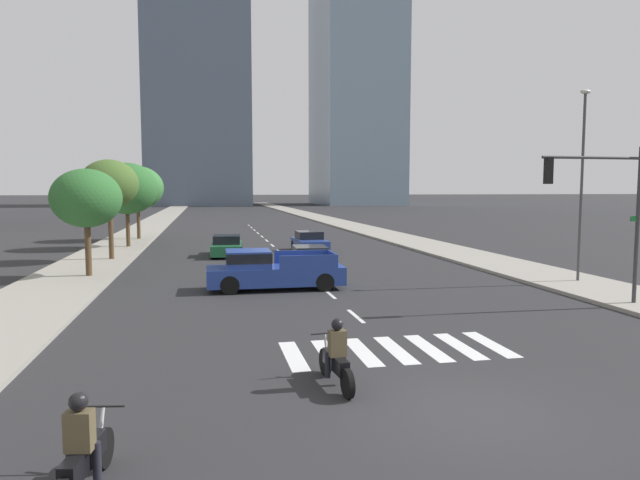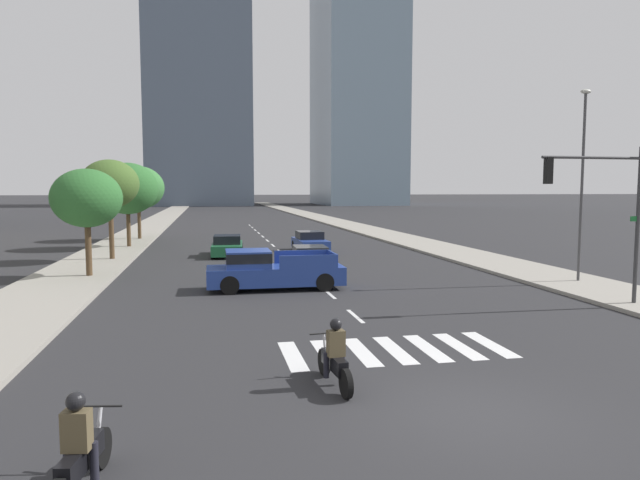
# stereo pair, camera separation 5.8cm
# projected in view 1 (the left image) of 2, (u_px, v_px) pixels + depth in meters

# --- Properties ---
(ground_plane) EXTENTS (800.00, 800.00, 0.00)m
(ground_plane) POSITION_uv_depth(u_px,v_px,m) (470.00, 413.00, 10.58)
(ground_plane) COLOR #28282B
(sidewalk_east) EXTENTS (4.00, 260.00, 0.15)m
(sidewalk_east) POSITION_uv_depth(u_px,v_px,m) (423.00, 244.00, 42.03)
(sidewalk_east) COLOR gray
(sidewalk_east) RESTS_ON ground
(sidewalk_west) EXTENTS (4.00, 260.00, 0.15)m
(sidewalk_west) POSITION_uv_depth(u_px,v_px,m) (112.00, 251.00, 37.69)
(sidewalk_west) COLOR gray
(sidewalk_west) RESTS_ON ground
(crosswalk_near) EXTENTS (5.85, 2.59, 0.01)m
(crosswalk_near) POSITION_uv_depth(u_px,v_px,m) (395.00, 350.00, 14.77)
(crosswalk_near) COLOR silver
(crosswalk_near) RESTS_ON ground
(lane_divider_center) EXTENTS (0.14, 50.00, 0.01)m
(lane_divider_center) POSITION_uv_depth(u_px,v_px,m) (272.00, 245.00, 42.10)
(lane_divider_center) COLOR silver
(lane_divider_center) RESTS_ON ground
(motorcycle_lead) EXTENTS (0.71, 2.12, 1.49)m
(motorcycle_lead) POSITION_uv_depth(u_px,v_px,m) (83.00, 454.00, 7.71)
(motorcycle_lead) COLOR black
(motorcycle_lead) RESTS_ON ground
(motorcycle_trailing) EXTENTS (0.70, 2.11, 1.49)m
(motorcycle_trailing) POSITION_uv_depth(u_px,v_px,m) (336.00, 359.00, 12.00)
(motorcycle_trailing) COLOR black
(motorcycle_trailing) RESTS_ON ground
(pickup_truck) EXTENTS (5.68, 2.06, 1.67)m
(pickup_truck) POSITION_uv_depth(u_px,v_px,m) (269.00, 270.00, 23.56)
(pickup_truck) COLOR navy
(pickup_truck) RESTS_ON ground
(sedan_white_0) EXTENTS (2.11, 4.71, 1.20)m
(sedan_white_0) POSITION_uv_depth(u_px,v_px,m) (310.00, 259.00, 29.49)
(sedan_white_0) COLOR silver
(sedan_white_0) RESTS_ON ground
(sedan_green_1) EXTENTS (2.12, 4.51, 1.32)m
(sedan_green_1) POSITION_uv_depth(u_px,v_px,m) (227.00, 246.00, 35.42)
(sedan_green_1) COLOR #1E6038
(sedan_green_1) RESTS_ON ground
(sedan_blue_2) EXTENTS (1.99, 4.27, 1.35)m
(sedan_blue_2) POSITION_uv_depth(u_px,v_px,m) (310.00, 242.00, 37.96)
(sedan_blue_2) COLOR navy
(sedan_blue_2) RESTS_ON ground
(traffic_signal_near) EXTENTS (4.12, 0.28, 5.52)m
(traffic_signal_near) POSITION_uv_depth(u_px,v_px,m) (603.00, 197.00, 19.55)
(traffic_signal_near) COLOR #333335
(traffic_signal_near) RESTS_ON sidewalk_east
(street_lamp_east) EXTENTS (0.50, 0.24, 8.33)m
(street_lamp_east) POSITION_uv_depth(u_px,v_px,m) (582.00, 172.00, 24.63)
(street_lamp_east) COLOR #3F3F42
(street_lamp_east) RESTS_ON sidewalk_east
(street_tree_nearest) EXTENTS (3.21, 3.21, 4.99)m
(street_tree_nearest) POSITION_uv_depth(u_px,v_px,m) (86.00, 198.00, 26.15)
(street_tree_nearest) COLOR #4C3823
(street_tree_nearest) RESTS_ON sidewalk_west
(street_tree_second) EXTENTS (3.28, 3.28, 5.74)m
(street_tree_second) POSITION_uv_depth(u_px,v_px,m) (109.00, 184.00, 32.44)
(street_tree_second) COLOR #4C3823
(street_tree_second) RESTS_ON sidewalk_west
(street_tree_third) EXTENTS (4.25, 4.25, 5.88)m
(street_tree_third) POSITION_uv_depth(u_px,v_px,m) (127.00, 189.00, 39.55)
(street_tree_third) COLOR #4C3823
(street_tree_third) RESTS_ON sidewalk_west
(street_tree_fourth) EXTENTS (4.14, 4.14, 5.90)m
(street_tree_fourth) POSITION_uv_depth(u_px,v_px,m) (138.00, 188.00, 45.82)
(street_tree_fourth) COLOR #4C3823
(street_tree_fourth) RESTS_ON sidewalk_west
(office_tower_left_skyline) EXTENTS (25.75, 21.08, 87.04)m
(office_tower_left_skyline) POSITION_uv_depth(u_px,v_px,m) (196.00, 34.00, 141.54)
(office_tower_left_skyline) COLOR slate
(office_tower_left_skyline) RESTS_ON ground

